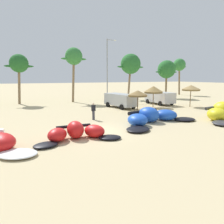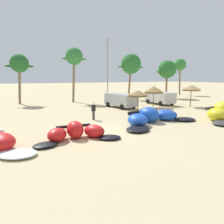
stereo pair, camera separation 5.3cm
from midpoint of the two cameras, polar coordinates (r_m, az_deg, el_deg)
name	(u,v)px [view 2 (the right image)]	position (r m, az deg, el deg)	size (l,w,h in m)	color
ground_plane	(96,131)	(15.62, -4.29, -5.31)	(260.00, 260.00, 0.00)	#C6B284
kite_left	(76,133)	(13.77, -9.68, -5.59)	(5.79, 2.78, 1.14)	black
kite_left_of_center	(152,117)	(18.72, 11.13, -1.34)	(8.37, 4.85, 1.36)	black
beach_umbrella_near_van	(138,94)	(24.13, 7.20, 5.07)	(2.29, 2.29, 2.50)	brown
beach_umbrella_middle	(154,90)	(28.15, 11.46, 6.05)	(2.52, 2.52, 2.84)	brown
beach_umbrella_near_palms	(191,88)	(30.15, 21.02, 6.21)	(2.47, 2.47, 2.95)	brown
parked_van	(159,97)	(31.68, 12.93, 4.06)	(2.26, 4.91, 1.84)	silver
parked_car_second	(120,99)	(27.41, 2.31, 3.46)	(2.83, 5.09, 1.84)	#B2B7BC
person_near_kites	(93,111)	(19.66, -5.03, 0.21)	(0.36, 0.24, 1.62)	#383842
palm_left_of_gap	(19,64)	(34.11, -24.08, 11.90)	(4.03, 2.68, 7.34)	#7F6647
palm_center_left	(74,57)	(34.36, -10.33, 14.56)	(4.07, 2.72, 8.61)	#7F6647
palm_center_right	(131,64)	(38.80, 5.27, 12.93)	(5.45, 3.63, 8.18)	#7F6647
palm_right_of_gap	(167,70)	(42.15, 14.91, 11.20)	(5.17, 3.45, 7.21)	brown
palm_right	(180,65)	(50.13, 18.16, 12.08)	(4.11, 2.74, 8.11)	brown
lamppost_west_center	(108,67)	(37.09, -1.00, 12.36)	(1.88, 0.24, 10.49)	gray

